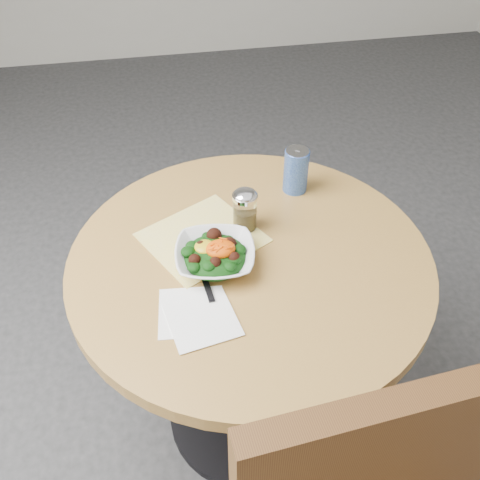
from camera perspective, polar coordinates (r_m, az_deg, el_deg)
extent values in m
plane|color=#2C2B2E|center=(1.92, 0.80, -18.02)|extent=(6.00, 6.00, 0.00)
cylinder|color=black|center=(1.90, 0.80, -17.79)|extent=(0.52, 0.52, 0.03)
cylinder|color=black|center=(1.62, 0.92, -11.78)|extent=(0.10, 0.10, 0.71)
cylinder|color=#BC9043|center=(1.33, 1.09, -2.27)|extent=(0.90, 0.90, 0.04)
cube|color=#DFC00B|center=(1.37, -4.03, 0.27)|extent=(0.35, 0.34, 0.00)
cube|color=white|center=(1.20, -5.20, -7.63)|extent=(0.16, 0.16, 0.00)
cube|color=white|center=(1.18, -4.05, -8.46)|extent=(0.17, 0.17, 0.00)
imported|color=white|center=(1.28, -2.68, -1.76)|extent=(0.22, 0.22, 0.05)
ellipsoid|color=black|center=(1.28, -2.68, -1.80)|extent=(0.16, 0.16, 0.05)
ellipsoid|color=gold|center=(1.28, -3.79, -0.71)|extent=(0.05, 0.05, 0.02)
ellipsoid|color=#EF6105|center=(1.26, -2.09, -0.94)|extent=(0.07, 0.06, 0.03)
cube|color=black|center=(1.25, -3.73, -4.41)|extent=(0.03, 0.13, 0.00)
cube|color=black|center=(1.33, -4.70, -1.15)|extent=(0.03, 0.07, 0.00)
cylinder|color=silver|center=(1.37, 0.52, 2.95)|extent=(0.06, 0.06, 0.09)
cylinder|color=#9B8548|center=(1.38, 0.52, 2.30)|extent=(0.05, 0.05, 0.05)
cylinder|color=silver|center=(1.33, 0.54, 4.64)|extent=(0.06, 0.06, 0.01)
ellipsoid|color=silver|center=(1.33, 0.54, 4.83)|extent=(0.06, 0.06, 0.03)
cylinder|color=#0D2894|center=(1.50, 5.98, 7.36)|extent=(0.07, 0.07, 0.13)
cylinder|color=silver|center=(1.46, 6.16, 9.44)|extent=(0.06, 0.06, 0.00)
cube|color=silver|center=(1.47, 6.21, 9.69)|extent=(0.02, 0.02, 0.00)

